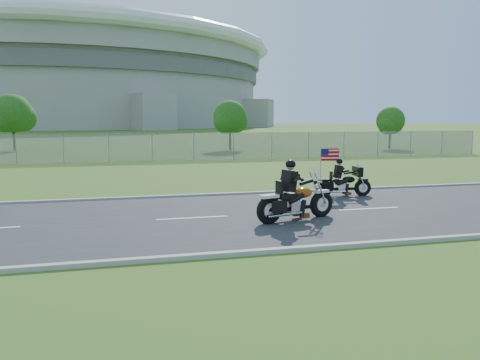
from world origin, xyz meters
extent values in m
plane|color=#39591B|center=(0.00, 0.00, 0.00)|extent=(420.00, 420.00, 0.00)
cube|color=#28282B|center=(0.00, 0.00, 0.02)|extent=(120.00, 8.00, 0.04)
cube|color=#9E9B93|center=(0.00, 4.05, 0.05)|extent=(120.00, 0.18, 0.12)
cube|color=#9E9B93|center=(0.00, -4.05, 0.05)|extent=(120.00, 0.18, 0.12)
cube|color=gray|center=(-5.00, 20.00, 1.00)|extent=(60.00, 0.03, 2.00)
cylinder|color=#A3A099|center=(-20.00, 170.00, 10.00)|extent=(130.00, 130.00, 20.00)
cylinder|color=#605E5B|center=(-20.00, 170.00, 17.00)|extent=(132.00, 132.00, 4.00)
cylinder|color=#A3A099|center=(-20.00, 170.00, 23.00)|extent=(134.00, 134.00, 6.00)
torus|color=white|center=(-20.00, 170.00, 27.00)|extent=(140.40, 140.40, 4.40)
cylinder|color=#382316|center=(6.00, 30.00, 1.26)|extent=(0.22, 0.22, 2.52)
sphere|color=#144A13|center=(6.00, 30.00, 3.15)|extent=(3.20, 3.20, 3.20)
sphere|color=#144A13|center=(6.64, 30.48, 2.79)|extent=(2.40, 2.40, 2.40)
sphere|color=#144A13|center=(5.44, 29.60, 2.70)|extent=(2.24, 2.24, 2.24)
cylinder|color=#382316|center=(-14.00, 34.00, 1.40)|extent=(0.22, 0.22, 2.80)
sphere|color=#144A13|center=(-14.00, 34.00, 3.50)|extent=(3.60, 3.60, 3.60)
sphere|color=#144A13|center=(-13.28, 34.54, 3.10)|extent=(2.70, 2.70, 2.70)
sphere|color=#144A13|center=(-14.63, 33.55, 3.00)|extent=(2.52, 2.52, 2.52)
cylinder|color=#382316|center=(22.00, 28.00, 1.12)|extent=(0.22, 0.22, 2.24)
sphere|color=#144A13|center=(22.00, 28.00, 2.80)|extent=(2.80, 2.80, 2.80)
sphere|color=#144A13|center=(22.56, 28.42, 2.48)|extent=(2.10, 2.10, 2.10)
sphere|color=#144A13|center=(21.51, 27.65, 2.40)|extent=(1.96, 1.96, 1.96)
torus|color=black|center=(1.94, -0.73, 0.43)|extent=(0.87, 0.44, 0.85)
torus|color=black|center=(0.06, -1.27, 0.43)|extent=(0.87, 0.44, 0.85)
ellipsoid|color=#B34C0D|center=(1.24, -0.93, 0.84)|extent=(0.72, 0.53, 0.32)
cube|color=black|center=(0.67, -1.10, 0.80)|extent=(0.70, 0.51, 0.14)
cube|color=black|center=(0.72, -1.08, 1.24)|extent=(0.39, 0.52, 0.63)
sphere|color=black|center=(0.78, -1.06, 1.74)|extent=(0.38, 0.38, 0.31)
cube|color=silver|center=(1.68, -0.80, 1.39)|extent=(0.19, 0.52, 0.46)
torus|color=black|center=(5.12, 2.50, 0.35)|extent=(0.70, 0.26, 0.68)
torus|color=black|center=(3.56, 2.71, 0.35)|extent=(0.70, 0.26, 0.68)
ellipsoid|color=black|center=(4.54, 2.58, 0.69)|extent=(0.55, 0.36, 0.26)
cube|color=black|center=(4.07, 2.65, 0.65)|extent=(0.54, 0.34, 0.11)
cube|color=black|center=(4.11, 2.64, 1.01)|extent=(0.27, 0.40, 0.51)
sphere|color=black|center=(4.16, 2.63, 1.41)|extent=(0.28, 0.28, 0.25)
cube|color=black|center=(4.89, 2.53, 1.01)|extent=(0.30, 0.76, 0.37)
cube|color=#B70C11|center=(3.86, 2.86, 1.66)|extent=(0.74, 0.12, 0.48)
camera|label=1|loc=(-3.99, -14.02, 3.11)|focal=35.00mm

